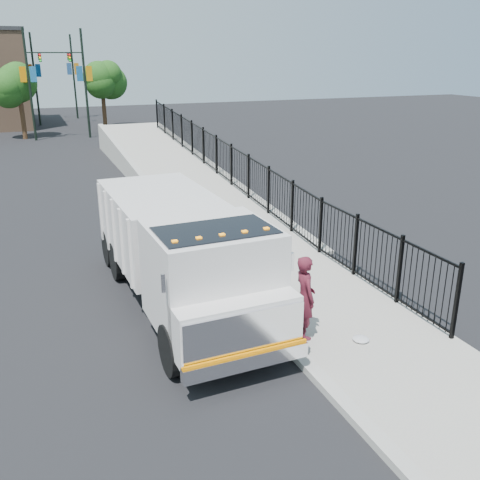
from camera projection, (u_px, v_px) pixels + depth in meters
name	position (u px, v px, depth m)	size (l,w,h in m)	color
ground	(273.00, 331.00, 12.70)	(120.00, 120.00, 0.00)	black
sidewalk	(392.00, 354.00, 11.61)	(3.55, 12.00, 0.12)	#9E998E
curb	(314.00, 372.00, 10.93)	(0.30, 12.00, 0.16)	#ADAAA3
ramp	(178.00, 182.00, 27.47)	(3.95, 24.00, 1.70)	#9E998E
iron_fence	(231.00, 178.00, 24.17)	(0.10, 28.00, 1.80)	black
truck	(182.00, 249.00, 13.44)	(2.98, 8.40, 2.85)	black
worker	(305.00, 297.00, 11.94)	(0.71, 0.47, 1.95)	#541724
debris	(361.00, 339.00, 12.03)	(0.38, 0.38, 0.10)	silver
light_pole_0	(33.00, 80.00, 39.22)	(3.77, 0.22, 8.00)	black
light_pole_1	(81.00, 80.00, 40.41)	(3.78, 0.22, 8.00)	black
light_pole_2	(38.00, 76.00, 47.73)	(3.78, 0.22, 8.00)	black
light_pole_3	(70.00, 73.00, 52.69)	(3.78, 0.22, 8.00)	black
tree_0	(19.00, 86.00, 39.90)	(3.01, 3.01, 5.50)	#382314
tree_1	(102.00, 81.00, 46.11)	(2.65, 2.65, 5.33)	#382314
tree_2	(13.00, 78.00, 53.06)	(2.55, 2.55, 5.28)	#382314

